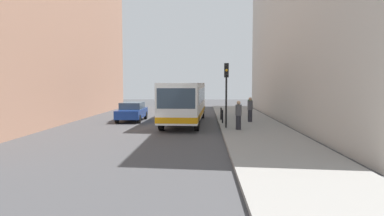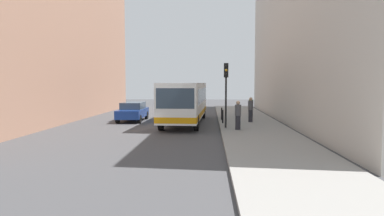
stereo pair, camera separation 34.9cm
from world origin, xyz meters
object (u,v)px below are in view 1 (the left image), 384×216
Objects in this scene: bus at (185,100)px; traffic_light at (226,83)px; bollard_mid at (221,114)px; pedestrian_far_sidewalk at (250,107)px; bollard_near at (223,116)px; car_beside_bus at (132,111)px; pedestrian_mid_sidewalk at (250,110)px; pedestrian_near_signal at (238,115)px.

traffic_light reaches higher than bus.
pedestrian_far_sidewalk is (2.68, 3.59, 0.32)m from bollard_mid.
pedestrian_far_sidewalk is (2.68, 5.87, 0.32)m from bollard_near.
pedestrian_far_sidewalk is at bearing -160.72° from car_beside_bus.
bus reaches higher than car_beside_bus.
pedestrian_mid_sidewalk is 4.99m from pedestrian_far_sidewalk.
pedestrian_near_signal is at bearing -51.51° from traffic_light.
bollard_near is at bearing 64.10° from pedestrian_far_sidewalk.
bus is 6.29× the size of pedestrian_near_signal.
traffic_light reaches higher than pedestrian_near_signal.
pedestrian_mid_sidewalk is at bearing -33.39° from bollard_mid.
traffic_light reaches higher than bollard_near.
pedestrian_near_signal is (7.77, -5.78, 0.25)m from car_beside_bus.
traffic_light is at bearing -88.80° from bollard_mid.
bus is 4.78m from traffic_light.
pedestrian_mid_sidewalk is at bearing 179.56° from bus.
bollard_near is 6.45m from pedestrian_far_sidewalk.
bus is 11.69× the size of bollard_mid.
bollard_near is 2.28m from bollard_mid.
pedestrian_far_sidewalk is at bearing -141.22° from pedestrian_mid_sidewalk.
bollard_near is 1.00× the size of bollard_mid.
bus is at bearing -46.80° from pedestrian_mid_sidewalk.
bollard_near is at bearing -90.00° from bollard_mid.
car_beside_bus is 4.64× the size of bollard_mid.
car_beside_bus is 7.38m from bollard_near.
pedestrian_near_signal is 0.98× the size of pedestrian_mid_sidewalk.
traffic_light is at bearing 71.48° from pedestrian_far_sidewalk.
bus is 6.17× the size of pedestrian_mid_sidewalk.
pedestrian_mid_sidewalk is 1.13× the size of pedestrian_far_sidewalk.
pedestrian_near_signal is (0.80, -5.64, 0.41)m from bollard_mid.
traffic_light is 8.98m from pedestrian_far_sidewalk.
traffic_light is 5.32m from bollard_mid.
bus is at bearing -157.43° from bollard_mid.
bollard_near is (-0.10, 2.49, -2.38)m from traffic_light.
pedestrian_mid_sidewalk is at bearing 170.18° from car_beside_bus.
bollard_mid is (2.73, 1.13, -1.10)m from bus.
car_beside_bus is 10.24m from pedestrian_far_sidewalk.
pedestrian_far_sidewalk is (0.61, 4.95, -0.11)m from pedestrian_mid_sidewalk.
bollard_mid is 0.53× the size of pedestrian_mid_sidewalk.
car_beside_bus is 9.69m from pedestrian_near_signal.
bollard_near and bollard_mid have the same top height.
traffic_light is at bearing 130.18° from bus.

